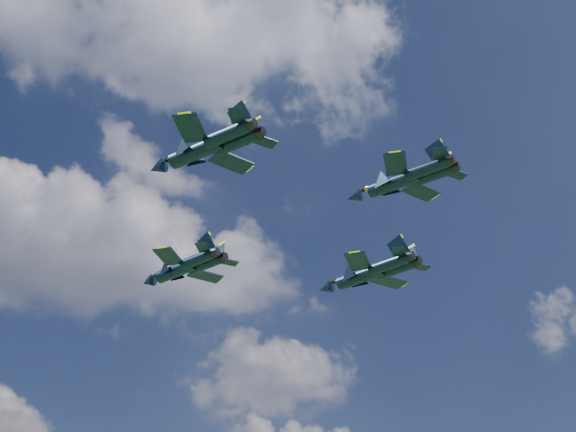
# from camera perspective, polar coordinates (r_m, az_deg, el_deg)

# --- Properties ---
(jet_lead) EXTENTS (14.02, 14.52, 3.88)m
(jet_lead) POSITION_cam_1_polar(r_m,az_deg,el_deg) (103.58, -8.98, -4.32)
(jet_lead) COLOR black
(jet_left) EXTENTS (14.52, 13.60, 3.83)m
(jet_left) POSITION_cam_1_polar(r_m,az_deg,el_deg) (80.90, -7.50, 4.99)
(jet_left) COLOR black
(jet_right) EXTENTS (15.05, 16.14, 4.25)m
(jet_right) POSITION_cam_1_polar(r_m,az_deg,el_deg) (105.53, 5.52, -4.80)
(jet_right) COLOR black
(jet_slot) EXTENTS (13.00, 12.46, 3.47)m
(jet_slot) POSITION_cam_1_polar(r_m,az_deg,el_deg) (83.62, 8.08, 2.52)
(jet_slot) COLOR black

